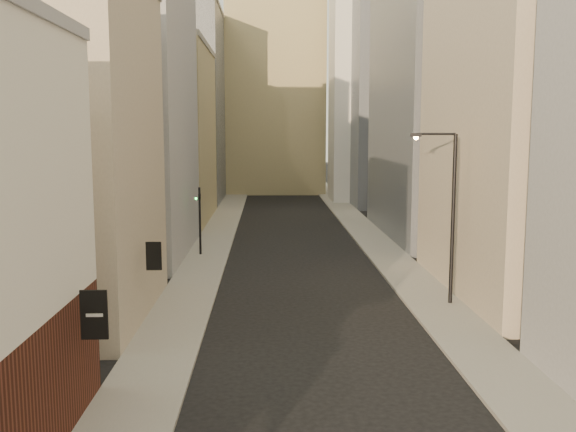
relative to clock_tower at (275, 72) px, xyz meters
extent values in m
cube|color=gray|center=(-5.50, -37.00, -17.56)|extent=(3.00, 140.00, 0.15)
cube|color=gray|center=(7.50, -37.00, -17.56)|extent=(3.00, 140.00, 0.15)
cube|color=black|center=(-6.30, -78.00, -14.03)|extent=(0.80, 0.08, 1.50)
cube|color=black|center=(-6.30, -68.00, -14.23)|extent=(0.70, 0.08, 1.30)
cube|color=tan|center=(-11.00, -66.00, -9.63)|extent=(8.00, 12.00, 16.00)
cube|color=gray|center=(-11.00, -50.00, -7.63)|extent=(8.00, 16.00, 20.00)
cube|color=tan|center=(-11.00, -32.00, -9.13)|extent=(8.00, 18.00, 17.00)
cube|color=gray|center=(-11.00, -12.00, -5.63)|extent=(8.00, 20.00, 24.00)
cube|color=tan|center=(13.00, -62.00, -7.63)|extent=(8.00, 16.00, 20.00)
cube|color=gray|center=(13.00, -42.00, -4.63)|extent=(8.00, 20.00, 26.00)
cube|color=gray|center=(19.00, -14.00, 7.37)|extent=(20.00, 22.00, 50.00)
cube|color=tan|center=(0.00, 0.00, -3.63)|extent=(14.00, 14.00, 28.00)
cube|color=silver|center=(11.00, -14.00, -0.63)|extent=(8.00, 8.00, 34.00)
cylinder|color=black|center=(8.30, -64.49, -13.21)|extent=(0.20, 0.20, 8.85)
cylinder|color=black|center=(7.32, -64.38, -8.79)|extent=(1.97, 0.34, 0.12)
cube|color=black|center=(6.34, -64.27, -8.84)|extent=(0.56, 0.28, 0.18)
sphere|color=orange|center=(6.34, -64.27, -8.96)|extent=(0.24, 0.24, 0.24)
cylinder|color=black|center=(-6.03, -50.83, -15.13)|extent=(0.16, 0.16, 5.00)
imported|color=black|center=(-6.03, -50.83, -13.43)|extent=(0.46, 0.46, 1.31)
sphere|color=#19E533|center=(-6.28, -50.83, -13.43)|extent=(0.16, 0.16, 0.16)
camera|label=1|loc=(-1.14, -96.58, -8.63)|focal=40.00mm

